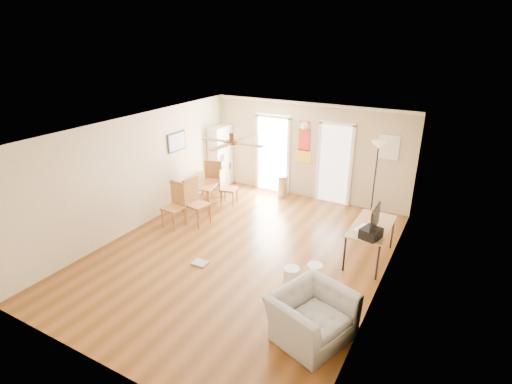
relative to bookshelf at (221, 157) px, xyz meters
The scene contains 30 objects.
floor 4.10m from the bookshelf, 50.38° to the right, with size 7.00×7.00×0.00m, color brown.
ceiling 4.35m from the bookshelf, 50.38° to the right, with size 5.50×7.00×0.00m, color silver, non-canonical shape.
wall_back 2.62m from the bookshelf, ahead, with size 5.50×0.04×2.60m, color beige, non-canonical shape.
wall_front 7.07m from the bookshelf, 68.81° to the right, with size 5.50×0.04×2.60m, color beige, non-canonical shape.
wall_left 3.12m from the bookshelf, 93.68° to the right, with size 0.04×7.00×2.60m, color beige, non-canonical shape.
wall_right 6.15m from the bookshelf, 30.17° to the right, with size 0.04×7.00×2.60m, color beige, non-canonical shape.
crown_molding 4.34m from the bookshelf, 50.38° to the right, with size 5.50×7.00×0.08m, color white, non-canonical shape.
kitchen_doorway 1.56m from the bookshelf, 15.01° to the left, with size 0.90×0.10×2.10m, color white, non-canonical shape.
bathroom_doorway 3.33m from the bookshelf, ahead, with size 0.80×0.10×2.10m, color white, non-canonical shape.
wall_decal 2.55m from the bookshelf, ahead, with size 0.46×0.03×1.10m, color red.
ac_grille 4.69m from the bookshelf, ahead, with size 0.50×0.04×0.60m, color white.
framed_poster 1.87m from the bookshelf, 95.88° to the right, with size 0.04×0.66×0.48m, color black.
ceiling_fan 4.51m from the bookshelf, 52.97° to the right, with size 1.24×1.24×0.20m, color #593819, non-canonical shape.
bookshelf is the anchor object (origin of this frame).
dining_table 1.53m from the bookshelf, 73.64° to the right, with size 0.81×1.34×0.67m, color olive, non-canonical shape.
dining_chair_right_a 1.49m from the bookshelf, 48.50° to the right, with size 0.40×0.40×0.96m, color #A86C36, non-canonical shape.
dining_chair_right_b 2.62m from the bookshelf, 68.53° to the right, with size 0.45×0.45×1.10m, color #A76F36, non-canonical shape.
dining_chair_near 2.88m from the bookshelf, 79.36° to the right, with size 0.43×0.43×1.05m, color #AD7B37, non-canonical shape.
dining_chair_far 1.06m from the bookshelf, 64.21° to the right, with size 0.47×0.47×1.14m, color #905E2E, non-canonical shape.
trash_can 2.06m from the bookshelf, ahead, with size 0.28×0.28×0.61m, color #A9A9AB.
torchiere_lamp 4.42m from the bookshelf, ahead, with size 0.35×0.35×1.88m, color black, non-canonical shape.
computer_desk 5.34m from the bookshelf, 22.73° to the right, with size 0.70×1.40×0.75m, color tan, non-canonical shape.
imac 5.59m from the bookshelf, 25.97° to the right, with size 0.08×0.62×0.57m, color black, non-canonical shape.
keyboard 5.26m from the bookshelf, 25.37° to the right, with size 0.13×0.41×0.02m, color white.
printer 5.62m from the bookshelf, 27.20° to the right, with size 0.31×0.37×0.19m, color black.
orange_bottle 5.18m from the bookshelf, 20.54° to the right, with size 0.08×0.08×0.25m, color #D56212.
wastebasket_a 5.35m from the bookshelf, 42.70° to the right, with size 0.29×0.29×0.34m, color white.
wastebasket_b 5.40m from the bookshelf, 37.88° to the right, with size 0.29×0.29×0.33m, color white.
floor_cloth 4.45m from the bookshelf, 62.10° to the right, with size 0.29×0.23×0.04m, color gray.
armchair 6.65m from the bookshelf, 44.82° to the right, with size 1.13×0.99×0.73m, color #A5A4A0.
Camera 1 is at (3.72, -6.12, 4.25)m, focal length 27.77 mm.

